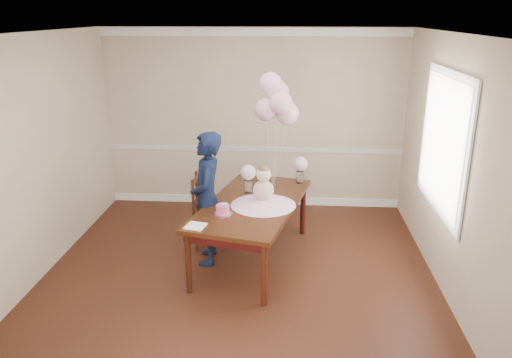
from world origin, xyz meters
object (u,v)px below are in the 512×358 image
(dining_chair_seat, at_px, (210,215))
(woman, at_px, (207,199))
(birthday_cake, at_px, (223,209))
(dining_table_top, at_px, (252,204))

(dining_chair_seat, height_order, woman, woman)
(birthday_cake, distance_m, dining_chair_seat, 0.88)
(dining_chair_seat, bearing_deg, woman, -88.08)
(dining_table_top, bearing_deg, woman, -160.86)
(birthday_cake, height_order, woman, woman)
(birthday_cake, bearing_deg, woman, 124.37)
(dining_table_top, relative_size, dining_chair_seat, 4.85)
(dining_table_top, relative_size, birthday_cake, 13.33)
(dining_chair_seat, xyz_separation_m, woman, (0.03, -0.40, 0.38))
(dining_table_top, distance_m, birthday_cake, 0.50)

